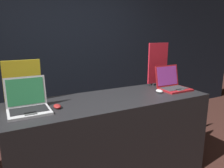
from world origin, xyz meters
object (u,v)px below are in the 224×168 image
at_px(promo_stand_front, 23,82).
at_px(mouse_back, 159,91).
at_px(mouse_front, 57,106).
at_px(promo_stand_back, 158,65).
at_px(laptop_back, 172,84).
at_px(laptop_front, 28,104).

relative_size(promo_stand_front, mouse_back, 4.20).
xyz_separation_m(mouse_front, promo_stand_back, (1.37, 0.31, 0.24)).
distance_m(mouse_front, mouse_back, 1.14).
xyz_separation_m(promo_stand_front, mouse_back, (1.37, -0.35, -0.17)).
relative_size(promo_stand_front, laptop_back, 1.22).
relative_size(promo_stand_front, promo_stand_back, 0.76).
bearing_deg(laptop_front, laptop_back, -0.07).
height_order(laptop_back, mouse_back, laptop_back).
bearing_deg(laptop_front, mouse_front, -10.22).
bearing_deg(mouse_front, promo_stand_back, 12.88).
xyz_separation_m(laptop_back, promo_stand_back, (-0.00, 0.27, 0.19)).
relative_size(laptop_front, promo_stand_back, 0.64).
bearing_deg(mouse_front, laptop_back, 1.69).
height_order(mouse_front, promo_stand_back, promo_stand_back).
bearing_deg(mouse_back, laptop_front, 177.59).
xyz_separation_m(laptop_front, promo_stand_front, (0.00, 0.29, 0.13)).
distance_m(laptop_back, mouse_back, 0.24).
relative_size(mouse_back, promo_stand_back, 0.18).
height_order(promo_stand_front, promo_stand_back, promo_stand_back).
bearing_deg(laptop_back, laptop_front, 179.93).
bearing_deg(laptop_back, promo_stand_front, 169.70).
height_order(laptop_front, laptop_back, laptop_front).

